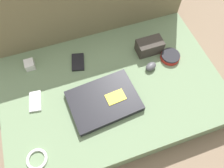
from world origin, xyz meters
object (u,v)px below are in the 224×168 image
speaker_puck (170,56)px  computer_mouse (151,66)px  laptop (104,101)px  phone_silver (35,101)px  charger_brick (30,65)px  camera_pouch (149,46)px  phone_black (78,62)px

speaker_puck → computer_mouse: bearing=-168.0°
laptop → phone_silver: size_ratio=3.01×
computer_mouse → charger_brick: (-0.59, 0.22, 0.00)m
laptop → phone_silver: bearing=155.6°
laptop → computer_mouse: same height
charger_brick → camera_pouch: bearing=-9.4°
speaker_puck → charger_brick: charger_brick is taller
laptop → phone_silver: 0.33m
laptop → phone_silver: (-0.31, 0.11, -0.01)m
laptop → camera_pouch: size_ratio=2.48×
phone_silver → computer_mouse: bearing=8.2°
speaker_puck → phone_black: speaker_puck is taller
camera_pouch → phone_silver: bearing=-170.6°
laptop → phone_silver: laptop is taller
charger_brick → laptop: bearing=-46.7°
camera_pouch → charger_brick: 0.64m
laptop → speaker_puck: (0.42, 0.13, -0.00)m
phone_black → speaker_puck: bearing=-1.9°
phone_black → camera_pouch: 0.39m
laptop → speaker_puck: size_ratio=3.32×
computer_mouse → phone_silver: computer_mouse is taller
computer_mouse → phone_black: size_ratio=0.63×
speaker_puck → laptop: bearing=-162.3°
phone_silver → phone_black: 0.30m
phone_silver → charger_brick: 0.21m
phone_silver → phone_black: bearing=40.1°
phone_silver → camera_pouch: size_ratio=0.82×
camera_pouch → computer_mouse: bearing=-108.5°
computer_mouse → charger_brick: bearing=136.7°
computer_mouse → phone_black: computer_mouse is taller
camera_pouch → charger_brick: (-0.63, 0.10, -0.02)m
phone_black → camera_pouch: camera_pouch is taller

